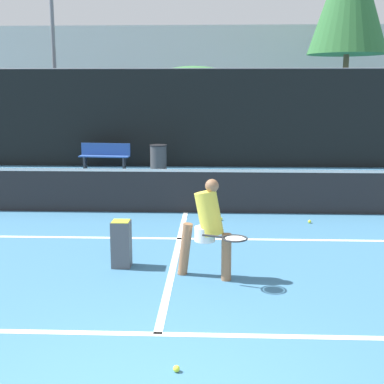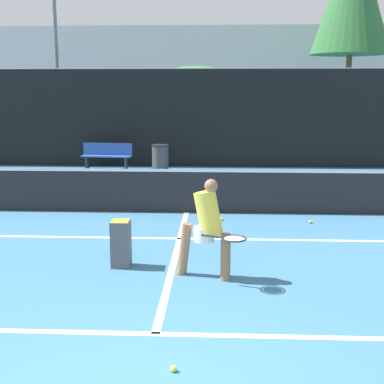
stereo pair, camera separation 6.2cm
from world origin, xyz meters
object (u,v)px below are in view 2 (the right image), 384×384
trash_bin (160,158)px  parked_car (99,141)px  player_practicing (207,225)px  ball_hopper (121,242)px  courtside_bench (107,155)px

trash_bin → parked_car: parked_car is taller
player_practicing → ball_hopper: 1.43m
player_practicing → parked_car: size_ratio=0.32×
player_practicing → parked_car: bearing=127.2°
player_practicing → ball_hopper: bearing=-179.8°
trash_bin → parked_car: 4.93m
courtside_bench → parked_car: (-1.12, 3.77, 0.09)m
trash_bin → parked_car: bearing=126.3°
player_practicing → courtside_bench: size_ratio=0.85×
parked_car → courtside_bench: bearing=-73.5°
ball_hopper → trash_bin: size_ratio=0.84×
player_practicing → ball_hopper: size_ratio=2.02×
courtside_bench → trash_bin: size_ratio=2.00×
parked_car → player_practicing: bearing=-71.6°
trash_bin → ball_hopper: bearing=-87.4°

